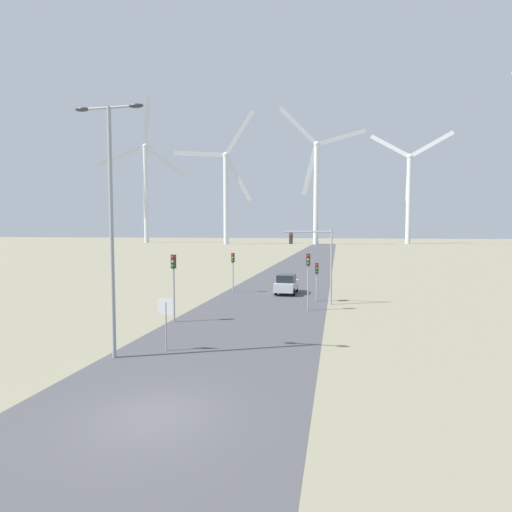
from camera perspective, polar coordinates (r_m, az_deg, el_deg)
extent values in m
plane|color=gray|center=(14.23, -14.47, -21.26)|extent=(600.00, 600.00, 0.00)
cube|color=#47474C|center=(60.13, 6.05, -2.05)|extent=(10.00, 240.00, 0.01)
cylinder|color=#93999E|center=(19.57, -19.92, 2.90)|extent=(0.18, 0.18, 11.56)
cylinder|color=#93999E|center=(20.34, -20.29, 19.26)|extent=(2.69, 0.10, 0.10)
ellipsoid|color=#333338|center=(21.05, -23.57, 18.64)|extent=(0.70, 0.32, 0.20)
ellipsoid|color=#333338|center=(19.70, -16.75, 19.86)|extent=(0.70, 0.32, 0.20)
cylinder|color=#93999E|center=(20.53, -12.72, -9.78)|extent=(0.07, 0.07, 2.45)
cube|color=white|center=(20.31, -12.78, -7.05)|extent=(0.81, 0.01, 0.81)
cube|color=red|center=(20.32, -12.76, -7.04)|extent=(0.76, 0.02, 0.76)
cylinder|color=#93999E|center=(26.56, -11.66, -4.56)|extent=(0.11, 0.11, 4.41)
cube|color=#2D2D2D|center=(26.37, -11.71, -0.78)|extent=(0.28, 0.24, 0.90)
sphere|color=red|center=(26.23, -11.83, -0.21)|extent=(0.16, 0.16, 0.16)
sphere|color=gold|center=(26.25, -11.83, -0.80)|extent=(0.16, 0.16, 0.16)
sphere|color=green|center=(26.27, -11.82, -1.39)|extent=(0.16, 0.16, 0.16)
cylinder|color=#93999E|center=(29.99, 7.45, -3.71)|extent=(0.11, 0.11, 4.27)
cube|color=#2D2D2D|center=(29.82, 7.48, -0.50)|extent=(0.28, 0.24, 0.90)
sphere|color=red|center=(29.67, 7.46, 0.00)|extent=(0.16, 0.16, 0.16)
sphere|color=gold|center=(29.69, 7.46, -0.52)|extent=(0.16, 0.16, 0.16)
sphere|color=green|center=(29.71, 7.45, -1.04)|extent=(0.16, 0.16, 0.16)
cylinder|color=#93999E|center=(38.43, -3.31, -2.41)|extent=(0.11, 0.11, 3.82)
cube|color=#2D2D2D|center=(38.31, -3.31, -0.24)|extent=(0.28, 0.24, 0.90)
sphere|color=red|center=(38.16, -3.37, 0.15)|extent=(0.16, 0.16, 0.16)
sphere|color=gold|center=(38.18, -3.37, -0.25)|extent=(0.16, 0.16, 0.16)
sphere|color=green|center=(38.20, -3.36, -0.65)|extent=(0.16, 0.16, 0.16)
cylinder|color=#93999E|center=(34.06, 8.66, -3.70)|extent=(0.11, 0.11, 3.25)
cube|color=#2D2D2D|center=(33.93, 8.68, -1.73)|extent=(0.28, 0.24, 0.90)
sphere|color=red|center=(33.78, 8.67, -1.30)|extent=(0.16, 0.16, 0.16)
sphere|color=gold|center=(33.80, 8.67, -1.75)|extent=(0.16, 0.16, 0.16)
sphere|color=green|center=(33.83, 8.67, -2.21)|extent=(0.16, 0.16, 0.16)
cylinder|color=#93999E|center=(32.60, 10.71, -1.52)|extent=(0.14, 0.14, 6.12)
cylinder|color=#93999E|center=(32.55, 7.38, 3.46)|extent=(3.84, 0.12, 0.12)
cube|color=#2D2D2D|center=(32.68, 5.02, 2.51)|extent=(0.28, 0.24, 0.90)
sphere|color=red|center=(32.55, 5.00, 2.98)|extent=(0.18, 0.18, 0.18)
cube|color=#B7BCC1|center=(38.03, 4.38, -4.27)|extent=(1.95, 4.16, 0.80)
cube|color=#1E2328|center=(37.78, 4.36, -3.17)|extent=(1.64, 2.16, 0.70)
cylinder|color=black|center=(39.44, 3.42, -4.56)|extent=(0.22, 0.66, 0.66)
cylinder|color=black|center=(39.24, 5.82, -4.62)|extent=(0.22, 0.66, 0.66)
cylinder|color=black|center=(36.95, 2.85, -5.12)|extent=(0.22, 0.66, 0.66)
cylinder|color=black|center=(36.74, 5.42, -5.18)|extent=(0.22, 0.66, 0.66)
cylinder|color=silver|center=(203.35, -15.45, 8.41)|extent=(2.20, 2.20, 46.53)
sphere|color=silver|center=(206.63, -15.57, 14.85)|extent=(2.60, 2.60, 2.60)
cube|color=silver|center=(206.05, -18.72, 13.38)|extent=(19.70, 10.22, 11.30)
cube|color=silver|center=(205.56, -12.68, 12.95)|extent=(18.04, 9.39, 14.86)
cube|color=silver|center=(209.36, -15.30, 18.12)|extent=(3.75, 2.22, 23.22)
cylinder|color=silver|center=(176.18, -4.31, 8.00)|extent=(2.20, 2.20, 38.62)
sphere|color=silver|center=(178.68, -4.34, 14.18)|extent=(2.60, 2.60, 2.60)
cube|color=silver|center=(180.71, -2.36, 17.22)|extent=(12.58, 3.78, 19.28)
cube|color=silver|center=(179.31, -8.11, 14.23)|extent=(21.01, 6.02, 2.46)
cube|color=silver|center=(177.10, -2.54, 10.99)|extent=(11.52, 3.50, 19.85)
cylinder|color=silver|center=(173.02, 8.59, 8.63)|extent=(2.20, 2.20, 42.13)
sphere|color=silver|center=(176.12, 8.66, 15.47)|extent=(2.60, 2.60, 2.60)
cube|color=silver|center=(173.76, 7.74, 12.01)|extent=(6.70, 2.05, 20.83)
cube|color=silver|center=(178.96, 12.18, 16.26)|extent=(20.23, 5.26, 7.58)
cube|color=silver|center=(176.65, 5.98, 18.03)|extent=(16.07, 4.28, 15.85)
cylinder|color=silver|center=(194.66, 20.97, 7.42)|extent=(2.20, 2.20, 39.07)
sphere|color=silver|center=(196.99, 21.11, 13.09)|extent=(2.60, 2.60, 2.60)
cube|color=silver|center=(198.08, 18.54, 14.68)|extent=(17.14, 3.11, 11.59)
cube|color=silver|center=(195.53, 20.95, 10.14)|extent=(2.40, 0.85, 19.21)
cube|color=silver|center=(198.15, 23.83, 14.40)|extent=(17.60, 3.18, 10.68)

